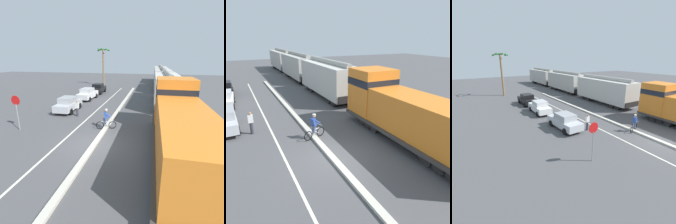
% 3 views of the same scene
% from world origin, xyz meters
% --- Properties ---
extents(ground_plane, '(120.00, 120.00, 0.00)m').
position_xyz_m(ground_plane, '(0.00, 0.00, 0.00)').
color(ground_plane, '#4C4C4F').
extents(median_curb, '(0.36, 36.00, 0.16)m').
position_xyz_m(median_curb, '(0.00, 6.00, 0.08)').
color(median_curb, beige).
rests_on(median_curb, ground).
extents(lane_stripe, '(0.14, 36.00, 0.01)m').
position_xyz_m(lane_stripe, '(-2.40, 6.00, 0.00)').
color(lane_stripe, silver).
rests_on(lane_stripe, ground).
extents(hopper_car_lead, '(2.90, 10.60, 4.18)m').
position_xyz_m(hopper_car_lead, '(5.31, 12.53, 2.08)').
color(hopper_car_lead, beige).
rests_on(hopper_car_lead, ground).
extents(hopper_car_middle, '(2.90, 10.60, 4.18)m').
position_xyz_m(hopper_car_middle, '(5.31, 24.13, 2.08)').
color(hopper_car_middle, '#AEACA4').
rests_on(hopper_car_middle, ground).
extents(hopper_car_trailing, '(2.90, 10.60, 4.18)m').
position_xyz_m(hopper_car_trailing, '(5.31, 35.73, 2.08)').
color(hopper_car_trailing, '#AFACA4').
rests_on(hopper_car_trailing, ground).
extents(parked_car_silver, '(1.96, 4.26, 1.62)m').
position_xyz_m(parked_car_silver, '(-5.39, 6.93, 0.82)').
color(parked_car_silver, '#B7BABF').
rests_on(parked_car_silver, ground).
extents(parked_car_white, '(1.98, 4.27, 1.62)m').
position_xyz_m(parked_car_white, '(-5.41, 13.06, 0.82)').
color(parked_car_white, silver).
rests_on(parked_car_white, ground).
extents(parked_car_black, '(1.84, 4.20, 1.62)m').
position_xyz_m(parked_car_black, '(-5.34, 17.99, 0.82)').
color(parked_car_black, black).
rests_on(parked_car_black, ground).
extents(cyclist, '(1.64, 0.67, 1.71)m').
position_xyz_m(cyclist, '(0.02, 2.82, 0.82)').
color(cyclist, black).
rests_on(cyclist, ground).
extents(stop_sign, '(0.76, 0.08, 2.88)m').
position_xyz_m(stop_sign, '(-6.79, 0.99, 2.02)').
color(stop_sign, gray).
rests_on(stop_sign, ground).
extents(palm_tree_near, '(2.77, 2.80, 7.82)m').
position_xyz_m(palm_tree_near, '(-6.81, 26.57, 5.72)').
color(palm_tree_near, '#846647').
rests_on(palm_tree_near, ground).
extents(pedestrian_by_cars, '(0.34, 0.22, 1.62)m').
position_xyz_m(pedestrian_by_cars, '(-3.67, 5.44, 0.85)').
color(pedestrian_by_cars, '#33333D').
rests_on(pedestrian_by_cars, ground).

